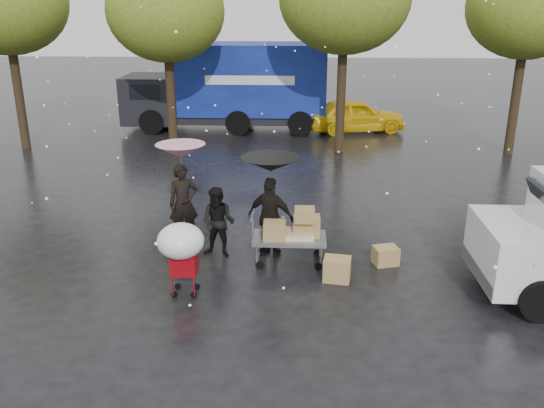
{
  "coord_description": "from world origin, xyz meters",
  "views": [
    {
      "loc": [
        1.04,
        -10.25,
        5.2
      ],
      "look_at": [
        0.51,
        1.0,
        1.17
      ],
      "focal_mm": 38.0,
      "sensor_mm": 36.0,
      "label": 1
    }
  ],
  "objects_px": {
    "blue_truck": "(232,87)",
    "yellow_taxi": "(356,115)",
    "person_pink": "(184,204)",
    "person_black": "(271,217)",
    "vendor_cart": "(293,231)",
    "shopping_cart": "(181,245)"
  },
  "relations": [
    {
      "from": "person_pink",
      "to": "blue_truck",
      "type": "relative_size",
      "value": 0.22
    },
    {
      "from": "vendor_cart",
      "to": "blue_truck",
      "type": "height_order",
      "value": "blue_truck"
    },
    {
      "from": "person_pink",
      "to": "yellow_taxi",
      "type": "bearing_deg",
      "value": 48.27
    },
    {
      "from": "person_pink",
      "to": "blue_truck",
      "type": "height_order",
      "value": "blue_truck"
    },
    {
      "from": "person_pink",
      "to": "shopping_cart",
      "type": "distance_m",
      "value": 2.66
    },
    {
      "from": "blue_truck",
      "to": "shopping_cart",
      "type": "bearing_deg",
      "value": -87.21
    },
    {
      "from": "person_black",
      "to": "blue_truck",
      "type": "xyz_separation_m",
      "value": [
        -2.21,
        12.61,
        0.89
      ]
    },
    {
      "from": "blue_truck",
      "to": "yellow_taxi",
      "type": "bearing_deg",
      "value": -3.43
    },
    {
      "from": "person_black",
      "to": "vendor_cart",
      "type": "height_order",
      "value": "person_black"
    },
    {
      "from": "vendor_cart",
      "to": "blue_truck",
      "type": "distance_m",
      "value": 13.28
    },
    {
      "from": "person_black",
      "to": "blue_truck",
      "type": "distance_m",
      "value": 12.84
    },
    {
      "from": "person_pink",
      "to": "yellow_taxi",
      "type": "xyz_separation_m",
      "value": [
        4.86,
        11.63,
        -0.22
      ]
    },
    {
      "from": "vendor_cart",
      "to": "person_pink",
      "type": "bearing_deg",
      "value": 157.25
    },
    {
      "from": "vendor_cart",
      "to": "yellow_taxi",
      "type": "xyz_separation_m",
      "value": [
        2.4,
        12.66,
        -0.04
      ]
    },
    {
      "from": "blue_truck",
      "to": "yellow_taxi",
      "type": "xyz_separation_m",
      "value": [
        5.09,
        -0.31,
        -1.08
      ]
    },
    {
      "from": "person_pink",
      "to": "yellow_taxi",
      "type": "distance_m",
      "value": 12.6
    },
    {
      "from": "shopping_cart",
      "to": "blue_truck",
      "type": "xyz_separation_m",
      "value": [
        -0.71,
        14.54,
        0.69
      ]
    },
    {
      "from": "person_pink",
      "to": "shopping_cart",
      "type": "xyz_separation_m",
      "value": [
        0.47,
        -2.61,
        0.16
      ]
    },
    {
      "from": "person_black",
      "to": "person_pink",
      "type": "bearing_deg",
      "value": 0.55
    },
    {
      "from": "person_pink",
      "to": "person_black",
      "type": "xyz_separation_m",
      "value": [
        1.98,
        -0.68,
        -0.03
      ]
    },
    {
      "from": "person_pink",
      "to": "person_black",
      "type": "distance_m",
      "value": 2.09
    },
    {
      "from": "shopping_cart",
      "to": "person_black",
      "type": "bearing_deg",
      "value": 52.04
    }
  ]
}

